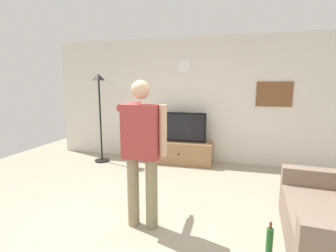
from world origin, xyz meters
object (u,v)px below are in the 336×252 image
object	(u,v)px
framed_picture	(274,94)
floor_lamp	(100,100)
wall_clock	(184,65)
person_standing_nearer_lamp	(142,146)
television	(181,127)
tv_stand	(181,152)
beverage_bottle	(269,242)

from	to	relation	value
framed_picture	floor_lamp	xyz separation A→B (m)	(-3.59, -0.60, -0.13)
wall_clock	person_standing_nearer_lamp	bearing A→B (deg)	-88.77
person_standing_nearer_lamp	television	bearing A→B (deg)	91.35
person_standing_nearer_lamp	tv_stand	bearing A→B (deg)	91.37
tv_stand	television	world-z (taller)	television
tv_stand	wall_clock	size ratio (longest dim) A/B	4.85
wall_clock	beverage_bottle	xyz separation A→B (m)	(1.47, -3.01, -1.95)
television	framed_picture	bearing A→B (deg)	7.65
wall_clock	beverage_bottle	bearing A→B (deg)	-64.03
floor_lamp	person_standing_nearer_lamp	size ratio (longest dim) A/B	1.10
tv_stand	person_standing_nearer_lamp	bearing A→B (deg)	-88.63
floor_lamp	person_standing_nearer_lamp	distance (m)	2.87
framed_picture	floor_lamp	bearing A→B (deg)	-170.49
tv_stand	person_standing_nearer_lamp	xyz separation A→B (m)	(0.06, -2.51, 0.76)
framed_picture	floor_lamp	size ratio (longest dim) A/B	0.36
floor_lamp	beverage_bottle	distance (m)	4.19
tv_stand	television	distance (m)	0.56
television	beverage_bottle	world-z (taller)	television
television	person_standing_nearer_lamp	size ratio (longest dim) A/B	0.61
floor_lamp	person_standing_nearer_lamp	xyz separation A→B (m)	(1.79, -2.21, -0.38)
wall_clock	person_standing_nearer_lamp	world-z (taller)	wall_clock
tv_stand	person_standing_nearer_lamp	distance (m)	2.62
beverage_bottle	framed_picture	bearing A→B (deg)	82.77
television	wall_clock	world-z (taller)	wall_clock
wall_clock	framed_picture	xyz separation A→B (m)	(1.85, 0.00, -0.60)
floor_lamp	wall_clock	bearing A→B (deg)	18.96
tv_stand	floor_lamp	xyz separation A→B (m)	(-1.73, -0.31, 1.14)
television	framed_picture	size ratio (longest dim) A/B	1.54
wall_clock	beverage_bottle	size ratio (longest dim) A/B	0.75
television	floor_lamp	bearing A→B (deg)	-168.52
television	framed_picture	xyz separation A→B (m)	(1.85, 0.25, 0.71)
framed_picture	person_standing_nearer_lamp	world-z (taller)	framed_picture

